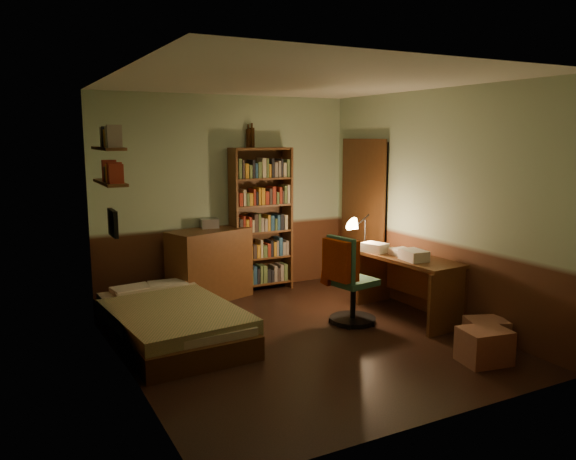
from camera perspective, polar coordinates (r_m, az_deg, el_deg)
name	(u,v)px	position (r m, az deg, el deg)	size (l,w,h in m)	color
floor	(299,338)	(5.97, 1.13, -10.92)	(3.50, 4.00, 0.02)	black
ceiling	(300,80)	(5.62, 1.22, 14.98)	(3.50, 4.00, 0.02)	silver
wall_back	(226,196)	(7.46, -6.28, 3.50)	(3.50, 0.02, 2.60)	#9CB592
wall_left	(121,227)	(5.05, -16.61, 0.29)	(0.02, 4.00, 2.60)	#9CB592
wall_right	(434,204)	(6.67, 14.57, 2.54)	(0.02, 4.00, 2.60)	#9CB592
wall_front	(439,249)	(4.03, 15.07, -1.92)	(3.50, 0.02, 2.60)	#9CB592
doorway	(364,216)	(7.69, 7.76, 1.40)	(0.06, 0.90, 2.00)	black
door_trim	(362,216)	(7.67, 7.55, 1.38)	(0.02, 0.98, 2.08)	#3C220F
bed	(169,309)	(6.01, -11.96, -7.82)	(1.10, 2.06, 0.61)	olive
dresser	(210,264)	(7.26, -7.96, -3.49)	(1.02, 0.51, 0.91)	#553118
mini_stereo	(209,223)	(7.29, -8.00, 0.68)	(0.22, 0.17, 0.12)	#B2B2B7
bookshelf	(261,220)	(7.52, -2.74, 1.01)	(0.83, 0.26, 1.93)	#553118
bottle_left	(248,138)	(7.49, -4.05, 9.29)	(0.06, 0.06, 0.24)	black
bottle_right	(252,138)	(7.51, -3.68, 9.35)	(0.07, 0.07, 0.26)	black
desk	(407,287)	(6.66, 11.99, -5.65)	(0.55, 1.33, 0.71)	#553118
paper_stack	(375,248)	(6.75, 8.82, -1.78)	(0.20, 0.28, 0.11)	silver
desk_lamp	(365,221)	(6.95, 7.86, 0.88)	(0.20, 0.20, 0.66)	black
office_chair	(353,277)	(6.31, 6.67, -4.74)	(0.53, 0.46, 1.05)	#2F5E45
red_jacket	(353,214)	(5.88, 6.61, 1.65)	(0.21, 0.38, 0.45)	#902802
wall_shelf_lower	(110,183)	(6.11, -17.64, 4.62)	(0.20, 0.90, 0.03)	#553118
wall_shelf_upper	(108,148)	(6.10, -17.81, 7.89)	(0.20, 0.90, 0.03)	#553118
framed_picture	(113,223)	(5.65, -17.37, 0.68)	(0.04, 0.32, 0.26)	black
cardboard_box_a	(484,346)	(5.59, 19.32, -11.06)	(0.43, 0.34, 0.32)	brown
cardboard_box_b	(486,332)	(6.05, 19.48, -9.76)	(0.38, 0.31, 0.27)	brown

